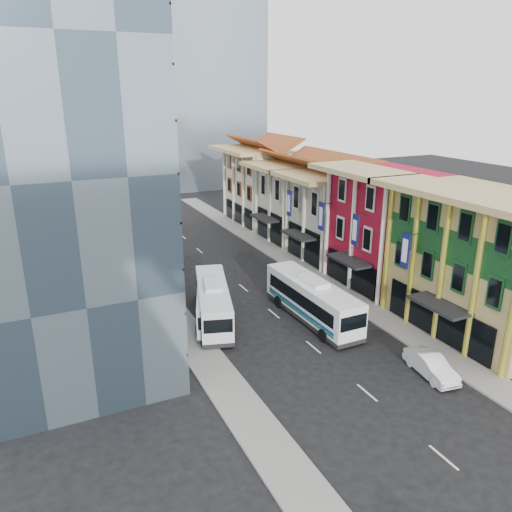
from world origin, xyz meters
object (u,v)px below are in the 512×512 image
shophouse_tan (480,264)px  sedan_right (431,365)px  office_tower (53,154)px  bus_left_far (213,301)px  bus_left_near (211,300)px  bus_right (312,299)px

shophouse_tan → sedan_right: bearing=-154.0°
office_tower → bus_left_far: 17.73m
sedan_right → bus_left_near: bearing=132.4°
shophouse_tan → bus_right: 14.29m
bus_left_far → bus_right: size_ratio=0.93×
shophouse_tan → bus_left_near: size_ratio=1.31×
office_tower → bus_right: (19.54, -6.48, -13.04)m
bus_left_near → bus_right: bus_right is taller
shophouse_tan → office_tower: office_tower is taller
bus_left_far → bus_right: bearing=-7.6°
bus_right → sedan_right: 12.09m
office_tower → bus_right: bearing=-18.4°
sedan_right → office_tower: bearing=148.6°
shophouse_tan → bus_right: shophouse_tan is taller
shophouse_tan → bus_right: bearing=146.7°
office_tower → bus_left_far: (11.50, -2.89, -13.18)m
shophouse_tan → sedan_right: (-8.50, -4.14, -5.21)m
bus_left_near → bus_right: size_ratio=0.87×
office_tower → bus_left_near: size_ratio=2.81×
office_tower → sedan_right: 32.21m
bus_right → sedan_right: bearing=-76.6°
office_tower → bus_left_near: office_tower is taller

